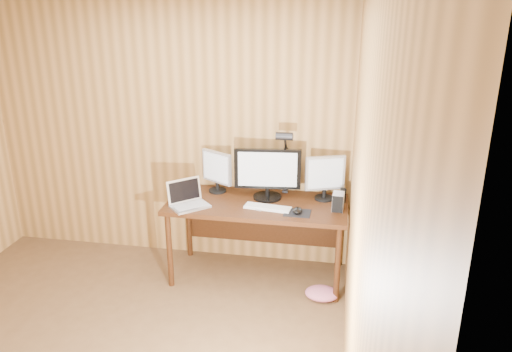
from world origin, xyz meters
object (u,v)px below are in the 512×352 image
(laptop, at_px, (187,200))
(phone, at_px, (261,208))
(desk, at_px, (258,212))
(speaker, at_px, (343,196))
(mouse, at_px, (297,210))
(hard_drive, at_px, (338,202))
(monitor_right, at_px, (325,177))
(monitor_center, at_px, (268,173))
(desk_lamp, at_px, (285,153))
(monitor_left, at_px, (217,171))
(keyboard, at_px, (268,207))

(laptop, distance_m, phone, 0.65)
(desk, distance_m, laptop, 0.66)
(phone, xyz_separation_m, speaker, (0.70, 0.28, 0.06))
(mouse, relative_size, speaker, 0.94)
(mouse, relative_size, hard_drive, 0.79)
(monitor_right, height_order, laptop, monitor_right)
(monitor_center, distance_m, hard_drive, 0.68)
(hard_drive, relative_size, desk_lamp, 0.23)
(desk, xyz_separation_m, speaker, (0.75, 0.07, 0.19))
(phone, bearing_deg, laptop, -160.40)
(monitor_right, bearing_deg, desk_lamp, 154.23)
(desk, height_order, speaker, speaker)
(desk, distance_m, monitor_right, 0.69)
(monitor_left, relative_size, keyboard, 0.94)
(keyboard, distance_m, mouse, 0.27)
(monitor_center, bearing_deg, desk, -149.95)
(monitor_left, distance_m, hard_drive, 1.16)
(laptop, xyz_separation_m, hard_drive, (1.30, 0.13, 0.02))
(monitor_right, relative_size, laptop, 1.03)
(laptop, bearing_deg, monitor_center, -18.63)
(monitor_center, distance_m, monitor_left, 0.49)
(keyboard, distance_m, phone, 0.06)
(hard_drive, bearing_deg, monitor_right, 124.17)
(monitor_right, bearing_deg, keyboard, -167.38)
(mouse, bearing_deg, desk_lamp, 113.47)
(phone, relative_size, speaker, 0.85)
(hard_drive, distance_m, speaker, 0.19)
(mouse, height_order, speaker, speaker)
(mouse, distance_m, hard_drive, 0.36)
(desk, distance_m, hard_drive, 0.75)
(laptop, relative_size, hard_drive, 2.61)
(desk, bearing_deg, keyboard, -58.70)
(hard_drive, relative_size, phone, 1.41)
(hard_drive, bearing_deg, phone, -167.42)
(mouse, xyz_separation_m, hard_drive, (0.34, 0.13, 0.05))
(monitor_center, bearing_deg, monitor_left, 165.44)
(speaker, bearing_deg, hard_drive, -102.53)
(hard_drive, bearing_deg, laptop, -170.04)
(monitor_center, bearing_deg, desk_lamp, 28.84)
(monitor_left, xyz_separation_m, keyboard, (0.53, -0.32, -0.20))
(speaker, bearing_deg, desk_lamp, 171.47)
(phone, relative_size, desk_lamp, 0.16)
(desk, distance_m, keyboard, 0.25)
(phone, distance_m, speaker, 0.75)
(monitor_left, relative_size, hard_drive, 2.58)
(monitor_left, height_order, monitor_right, monitor_right)
(laptop, relative_size, mouse, 3.33)
(desk, bearing_deg, laptop, -157.75)
(keyboard, xyz_separation_m, hard_drive, (0.60, 0.08, 0.07))
(laptop, bearing_deg, desk, -20.32)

